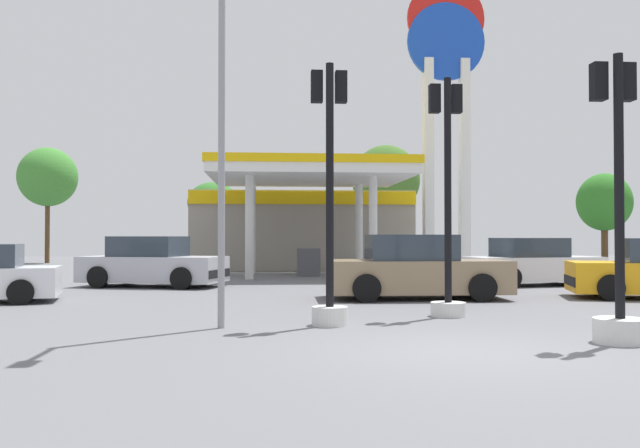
% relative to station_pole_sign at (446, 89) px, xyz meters
% --- Properties ---
extents(ground_plane, '(90.00, 90.00, 0.00)m').
position_rel_station_pole_sign_xyz_m(ground_plane, '(-5.30, -19.95, -8.16)').
color(ground_plane, slate).
rests_on(ground_plane, ground).
extents(gas_station, '(10.36, 13.10, 4.46)m').
position_rel_station_pole_sign_xyz_m(gas_station, '(-6.31, 3.15, -6.01)').
color(gas_station, gray).
rests_on(gas_station, ground).
extents(station_pole_sign, '(3.48, 0.56, 13.06)m').
position_rel_station_pole_sign_xyz_m(station_pole_sign, '(0.00, 0.00, 0.00)').
color(station_pole_sign, white).
rests_on(station_pole_sign, ground).
extents(car_0, '(4.75, 3.04, 1.58)m').
position_rel_station_pole_sign_xyz_m(car_0, '(-11.54, -7.76, -7.44)').
color(car_0, black).
rests_on(car_0, ground).
extents(car_1, '(4.50, 2.49, 1.53)m').
position_rel_station_pole_sign_xyz_m(car_1, '(0.58, -8.18, -7.47)').
color(car_1, black).
rests_on(car_1, ground).
extents(car_3, '(4.57, 2.17, 1.62)m').
position_rel_station_pole_sign_xyz_m(car_3, '(-4.19, -12.39, -7.43)').
color(car_3, black).
rests_on(car_3, ground).
extents(traffic_signal_0, '(0.65, 0.68, 4.66)m').
position_rel_station_pole_sign_xyz_m(traffic_signal_0, '(-6.84, -17.21, -6.35)').
color(traffic_signal_0, silver).
rests_on(traffic_signal_0, ground).
extents(traffic_signal_1, '(0.77, 0.77, 4.29)m').
position_rel_station_pole_sign_xyz_m(traffic_signal_1, '(-2.74, -19.50, -6.83)').
color(traffic_signal_1, silver).
rests_on(traffic_signal_1, ground).
extents(traffic_signal_2, '(0.69, 0.70, 4.72)m').
position_rel_station_pole_sign_xyz_m(traffic_signal_2, '(-4.38, -16.06, -6.32)').
color(traffic_signal_2, silver).
rests_on(traffic_signal_2, ground).
extents(tree_0, '(3.42, 3.42, 6.84)m').
position_rel_station_pole_sign_xyz_m(tree_0, '(-20.90, 11.41, -3.08)').
color(tree_0, brown).
rests_on(tree_0, ground).
extents(tree_1, '(2.92, 2.92, 4.72)m').
position_rel_station_pole_sign_xyz_m(tree_1, '(-11.08, 9.75, -4.63)').
color(tree_1, brown).
rests_on(tree_1, ground).
extents(tree_2, '(4.10, 4.10, 7.10)m').
position_rel_station_pole_sign_xyz_m(tree_2, '(-0.78, 10.77, -3.17)').
color(tree_2, brown).
rests_on(tree_2, ground).
extents(tree_3, '(3.21, 3.21, 5.35)m').
position_rel_station_pole_sign_xyz_m(tree_3, '(12.12, 9.19, -4.55)').
color(tree_3, brown).
rests_on(tree_3, ground).
extents(corner_streetlamp, '(0.24, 1.48, 6.95)m').
position_rel_station_pole_sign_xyz_m(corner_streetlamp, '(-8.73, -17.65, -3.98)').
color(corner_streetlamp, gray).
rests_on(corner_streetlamp, ground).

